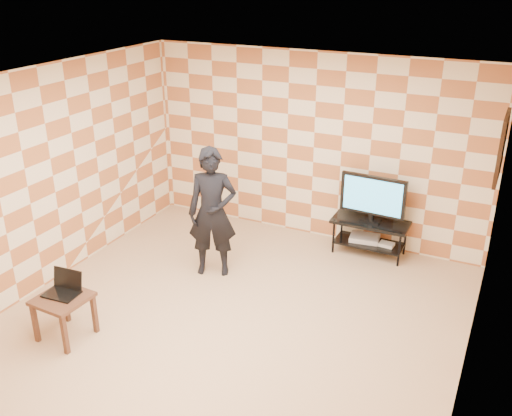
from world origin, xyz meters
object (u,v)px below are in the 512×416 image
Objects in this scene: tv_stand at (370,230)px; tv at (373,197)px; side_table at (63,304)px; person at (212,213)px.

tv_stand is 0.50m from tv.
person is (0.74, 1.95, 0.44)m from side_table.
tv_stand is at bearing 16.52° from person.
tv is 2.19m from person.
person reaches higher than side_table.
tv is at bearing 16.46° from person.
side_table is 0.32× the size of person.
person is at bearing -140.95° from tv.
tv is at bearing -86.85° from tv_stand.
side_table is at bearing -126.34° from tv.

